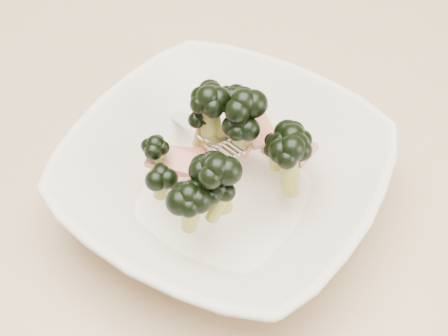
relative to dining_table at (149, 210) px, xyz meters
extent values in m
cube|color=tan|center=(0.00, 0.00, 0.08)|extent=(1.20, 0.80, 0.04)
imported|color=beige|center=(0.10, -0.04, 0.13)|extent=(0.38, 0.38, 0.07)
cylinder|color=olive|center=(0.04, -0.05, 0.16)|extent=(0.02, 0.02, 0.04)
ellipsoid|color=black|center=(0.04, -0.05, 0.18)|extent=(0.03, 0.03, 0.02)
cylinder|color=olive|center=(0.08, -0.10, 0.15)|extent=(0.02, 0.02, 0.05)
ellipsoid|color=black|center=(0.08, -0.10, 0.18)|extent=(0.04, 0.04, 0.03)
cylinder|color=olive|center=(0.14, -0.03, 0.16)|extent=(0.02, 0.02, 0.03)
ellipsoid|color=black|center=(0.14, -0.03, 0.18)|extent=(0.03, 0.03, 0.02)
cylinder|color=olive|center=(0.11, 0.01, 0.16)|extent=(0.02, 0.02, 0.04)
ellipsoid|color=black|center=(0.11, 0.01, 0.18)|extent=(0.03, 0.03, 0.03)
cylinder|color=olive|center=(0.05, -0.08, 0.15)|extent=(0.02, 0.02, 0.03)
ellipsoid|color=black|center=(0.05, -0.08, 0.17)|extent=(0.03, 0.03, 0.02)
cylinder|color=olive|center=(0.16, -0.05, 0.16)|extent=(0.02, 0.02, 0.06)
ellipsoid|color=black|center=(0.16, -0.05, 0.19)|extent=(0.04, 0.04, 0.03)
cylinder|color=olive|center=(0.07, -0.01, 0.16)|extent=(0.02, 0.02, 0.04)
ellipsoid|color=black|center=(0.07, -0.01, 0.18)|extent=(0.03, 0.03, 0.02)
cylinder|color=olive|center=(0.10, -0.09, 0.17)|extent=(0.03, 0.02, 0.05)
ellipsoid|color=black|center=(0.10, -0.09, 0.20)|extent=(0.04, 0.04, 0.03)
cylinder|color=olive|center=(0.10, -0.09, 0.16)|extent=(0.02, 0.02, 0.04)
ellipsoid|color=black|center=(0.10, -0.09, 0.18)|extent=(0.03, 0.03, 0.02)
cylinder|color=olive|center=(0.07, 0.01, 0.16)|extent=(0.02, 0.01, 0.04)
ellipsoid|color=black|center=(0.07, 0.01, 0.18)|extent=(0.03, 0.03, 0.02)
cylinder|color=olive|center=(0.09, 0.02, 0.15)|extent=(0.02, 0.02, 0.05)
ellipsoid|color=black|center=(0.09, 0.02, 0.18)|extent=(0.03, 0.03, 0.03)
cylinder|color=olive|center=(0.09, -0.08, 0.17)|extent=(0.02, 0.02, 0.04)
ellipsoid|color=black|center=(0.09, -0.08, 0.19)|extent=(0.04, 0.04, 0.03)
cylinder|color=olive|center=(0.08, -0.01, 0.18)|extent=(0.02, 0.02, 0.05)
ellipsoid|color=black|center=(0.08, -0.01, 0.21)|extent=(0.04, 0.04, 0.03)
cylinder|color=olive|center=(0.11, -0.03, 0.17)|extent=(0.02, 0.02, 0.03)
ellipsoid|color=black|center=(0.11, -0.03, 0.19)|extent=(0.03, 0.03, 0.03)
cylinder|color=olive|center=(0.08, 0.00, 0.17)|extent=(0.02, 0.03, 0.05)
ellipsoid|color=black|center=(0.08, 0.00, 0.20)|extent=(0.04, 0.04, 0.03)
cylinder|color=olive|center=(0.08, -0.10, 0.15)|extent=(0.01, 0.01, 0.03)
ellipsoid|color=black|center=(0.08, -0.10, 0.17)|extent=(0.03, 0.03, 0.02)
cylinder|color=olive|center=(0.16, -0.03, 0.16)|extent=(0.02, 0.02, 0.05)
ellipsoid|color=black|center=(0.16, -0.03, 0.19)|extent=(0.04, 0.04, 0.03)
cylinder|color=olive|center=(0.11, -0.02, 0.18)|extent=(0.02, 0.02, 0.05)
ellipsoid|color=black|center=(0.11, -0.02, 0.21)|extent=(0.04, 0.04, 0.03)
cube|color=maroon|center=(0.05, -0.05, 0.16)|extent=(0.05, 0.03, 0.01)
cube|color=maroon|center=(0.16, 0.00, 0.14)|extent=(0.06, 0.05, 0.02)
cube|color=maroon|center=(0.06, -0.04, 0.14)|extent=(0.05, 0.04, 0.02)
cube|color=maroon|center=(0.10, 0.01, 0.13)|extent=(0.05, 0.04, 0.02)
cube|color=maroon|center=(0.12, 0.01, 0.15)|extent=(0.04, 0.05, 0.02)
cube|color=maroon|center=(0.05, -0.04, 0.15)|extent=(0.05, 0.04, 0.02)
camera|label=1|loc=(0.17, -0.41, 0.60)|focal=50.00mm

